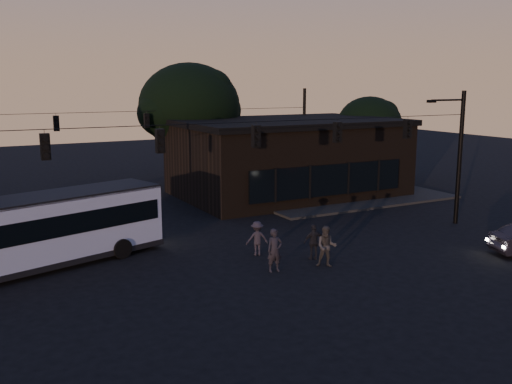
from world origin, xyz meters
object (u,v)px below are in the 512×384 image
building (287,157)px  bus (37,229)px  pedestrian_a (275,250)px  pedestrian_d (257,238)px  pedestrian_c (314,242)px  pedestrian_b (327,246)px

building → bus: size_ratio=1.34×
pedestrian_a → pedestrian_d: 2.47m
pedestrian_c → pedestrian_d: pedestrian_c is taller
pedestrian_b → pedestrian_d: bearing=157.3°
pedestrian_d → pedestrian_a: bearing=92.8°
building → pedestrian_b: building is taller
building → pedestrian_d: size_ratio=9.54×
pedestrian_a → pedestrian_d: size_ratio=1.16×
bus → pedestrian_b: 12.49m
bus → pedestrian_c: size_ratio=6.97×
pedestrian_b → bus: bearing=-172.0°
bus → pedestrian_d: size_ratio=7.14×
bus → pedestrian_b: (11.09, -5.67, -0.86)m
pedestrian_c → pedestrian_a: bearing=26.6°
pedestrian_a → pedestrian_c: pedestrian_a is taller
building → pedestrian_b: size_ratio=8.42×
pedestrian_c → pedestrian_b: bearing=96.6°
building → pedestrian_b: 16.64m
pedestrian_b → pedestrian_a: bearing=-157.4°
pedestrian_b → pedestrian_d: size_ratio=1.13×
building → bus: bearing=-153.0°
building → pedestrian_c: bearing=-116.9°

